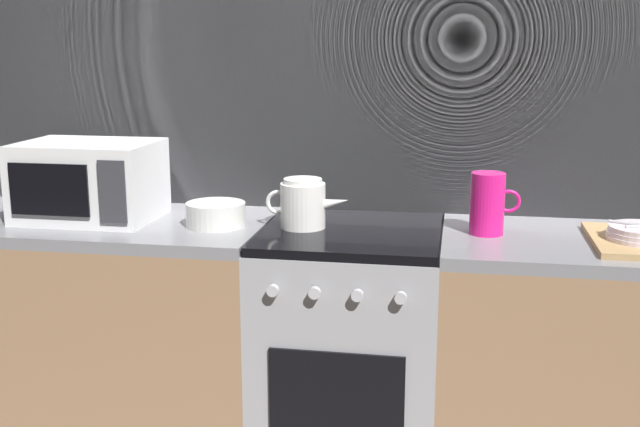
{
  "coord_description": "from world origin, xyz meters",
  "views": [
    {
      "loc": [
        0.34,
        -2.49,
        1.52
      ],
      "look_at": [
        -0.1,
        0.0,
        0.95
      ],
      "focal_mm": 43.87,
      "sensor_mm": 36.0,
      "label": 1
    }
  ],
  "objects_px": {
    "mixing_bowl": "(216,214)",
    "pitcher": "(488,204)",
    "stove_unit": "(350,357)",
    "kettle": "(303,204)",
    "microwave": "(89,181)"
  },
  "relations": [
    {
      "from": "mixing_bowl",
      "to": "pitcher",
      "type": "relative_size",
      "value": 1.0
    },
    {
      "from": "stove_unit",
      "to": "mixing_bowl",
      "type": "relative_size",
      "value": 4.5
    },
    {
      "from": "stove_unit",
      "to": "kettle",
      "type": "xyz_separation_m",
      "value": [
        -0.16,
        -0.0,
        0.53
      ]
    },
    {
      "from": "mixing_bowl",
      "to": "pitcher",
      "type": "bearing_deg",
      "value": 3.1
    },
    {
      "from": "pitcher",
      "to": "mixing_bowl",
      "type": "bearing_deg",
      "value": -176.9
    },
    {
      "from": "microwave",
      "to": "mixing_bowl",
      "type": "distance_m",
      "value": 0.47
    },
    {
      "from": "stove_unit",
      "to": "pitcher",
      "type": "bearing_deg",
      "value": 2.6
    },
    {
      "from": "microwave",
      "to": "mixing_bowl",
      "type": "height_order",
      "value": "microwave"
    },
    {
      "from": "mixing_bowl",
      "to": "microwave",
      "type": "bearing_deg",
      "value": 177.11
    },
    {
      "from": "stove_unit",
      "to": "mixing_bowl",
      "type": "height_order",
      "value": "mixing_bowl"
    },
    {
      "from": "kettle",
      "to": "mixing_bowl",
      "type": "relative_size",
      "value": 1.42
    },
    {
      "from": "microwave",
      "to": "mixing_bowl",
      "type": "xyz_separation_m",
      "value": [
        0.46,
        -0.02,
        -0.1
      ]
    },
    {
      "from": "microwave",
      "to": "kettle",
      "type": "relative_size",
      "value": 1.62
    },
    {
      "from": "kettle",
      "to": "microwave",
      "type": "bearing_deg",
      "value": -179.83
    },
    {
      "from": "stove_unit",
      "to": "microwave",
      "type": "distance_m",
      "value": 1.09
    }
  ]
}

